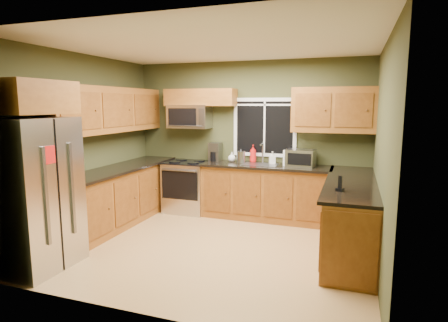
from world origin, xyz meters
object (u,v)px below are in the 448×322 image
Objects in this scene: toaster_oven at (301,158)px; kettle at (241,156)px; soap_bottle_b at (272,158)px; soap_bottle_c at (232,157)px; cordless_phone at (340,186)px; range at (187,186)px; microwave at (190,117)px; refrigerator at (35,194)px; soap_bottle_a at (253,154)px; paper_towel_roll at (286,158)px; coffee_maker at (215,152)px.

toaster_oven reaches higher than kettle.
kettle is at bearing -169.57° from soap_bottle_b.
cordless_phone is at bearing -42.49° from soap_bottle_c.
microwave reaches higher than range.
toaster_oven is 1.90× the size of kettle.
cordless_phone is (0.68, -1.63, -0.08)m from toaster_oven.
range is (0.69, 2.77, -0.43)m from refrigerator.
toaster_oven is at bearing -2.47° from microwave.
soap_bottle_b is (1.53, 0.02, -0.68)m from microwave.
soap_bottle_b is at bearing 0.78° from microwave.
cordless_phone is (1.91, -1.75, -0.03)m from soap_bottle_c.
soap_bottle_a is 0.38m from soap_bottle_c.
range is 5.11× the size of cordless_phone.
range is at bearing -174.15° from soap_bottle_b.
paper_towel_roll reaches higher than soap_bottle_c.
coffee_maker reaches higher than paper_towel_roll.
coffee_maker is 0.69m from soap_bottle_a.
kettle is (1.00, -0.08, -0.67)m from microwave.
toaster_oven reaches higher than cordless_phone.
paper_towel_roll reaches higher than range.
microwave is at bearing 177.01° from paper_towel_roll.
soap_bottle_b is 1.22× the size of soap_bottle_c.
range is 3.18m from cordless_phone.
range is at bearing -176.61° from kettle.
cordless_phone is at bearing -43.94° from kettle.
kettle is at bearing 3.39° from range.
coffee_maker is at bearing 141.77° from cordless_phone.
soap_bottle_c is at bearing 174.78° from toaster_oven.
cordless_phone is (2.71, -1.59, 0.53)m from range.
soap_bottle_c is at bearing 153.09° from kettle.
toaster_oven reaches higher than soap_bottle_b.
coffee_maker is (1.17, 2.94, 0.19)m from refrigerator.
soap_bottle_c is (-0.73, 0.00, -0.02)m from soap_bottle_b.
coffee_maker reaches higher than soap_bottle_c.
kettle reaches higher than soap_bottle_b.
refrigerator reaches higher than soap_bottle_b.
range is 4.44× the size of soap_bottle_b.
soap_bottle_b reaches higher than cordless_phone.
range is 0.80m from coffee_maker.
soap_bottle_a is at bearing 130.24° from cordless_phone.
coffee_maker is (0.48, 0.17, 0.62)m from range.
kettle is 0.79m from paper_towel_roll.
range is 3.29× the size of paper_towel_roll.
toaster_oven is at bearing -4.42° from coffee_maker.
microwave is at bearing 175.61° from kettle.
soap_bottle_b is 1.15× the size of cordless_phone.
toaster_oven reaches higher than range.
soap_bottle_a is (1.17, 0.23, 0.62)m from range.
soap_bottle_c reaches higher than range.
kettle reaches higher than soap_bottle_c.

